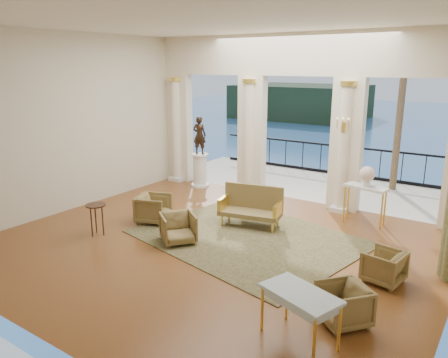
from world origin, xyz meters
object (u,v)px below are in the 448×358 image
Objects in this scene: armchair_d at (153,207)px; game_table at (300,297)px; pedestal at (200,171)px; armchair_c at (384,265)px; side_table at (96,209)px; settee at (251,206)px; armchair_a at (178,227)px; statue at (199,135)px; armchair_b at (343,303)px; console_table at (365,193)px.

game_table is at bearing -136.87° from armchair_d.
armchair_d is 3.34m from pedestal.
armchair_c is 7.15m from pedestal.
settee is at bearing 44.63° from side_table.
armchair_a is 4.64m from statue.
game_table is 8.14m from statue.
armchair_b is 0.94× the size of side_table.
armchair_d is at bearing -72.12° from pedestal.
settee is 4.50m from game_table.
pedestal is (-6.28, 4.76, 0.16)m from armchair_b.
pedestal is (-6.42, 3.13, 0.18)m from armchair_c.
pedestal reaches higher than side_table.
statue is at bearing -175.26° from console_table.
pedestal is at bearing 68.08° from armchair_a.
armchair_a is 1.92m from side_table.
settee is at bearing 178.85° from armchair_b.
game_table is at bearing -42.88° from pedestal.
armchair_b is 1.63m from armchair_c.
armchair_c is at bearing -111.06° from armchair_d.
armchair_a is 0.99× the size of side_table.
pedestal is at bearing 165.62° from statue.
console_table is 6.19m from side_table.
armchair_a is 0.61× the size of statue.
statue is (-3.07, 2.02, 1.14)m from settee.
side_table reaches higher than armchair_a.
statue is at bearing -106.83° from armchair_c.
statue is at bearing 155.79° from game_table.
pedestal is at bearing 134.27° from settee.
settee reaches higher than armchair_a.
statue reaches higher than game_table.
armchair_b is at bearing -67.04° from armchair_a.
console_table reaches higher than armchair_b.
armchair_d is at bearing -137.54° from console_table.
armchair_a is 0.95× the size of armchair_d.
pedestal is (-1.02, 3.17, 0.13)m from armchair_d.
settee is (2.05, 1.15, 0.10)m from armchair_d.
statue is 1.61× the size of side_table.
side_table reaches higher than armchair_c.
armchair_c is at bearing -44.08° from armchair_a.
statue is at bearing -3.59° from armchair_d.
console_table reaches higher than game_table.
armchair_b is 7.98m from statue.
armchair_a is 1.94m from settee.
statue is (-6.28, 4.76, 1.27)m from armchair_b.
armchair_d is (-5.25, 1.59, 0.04)m from armchair_b.
pedestal is 5.27m from console_table.
statue reaches higher than armchair_c.
armchair_a is 4.05m from armchair_b.
console_table is (-0.68, 5.05, 0.12)m from game_table.
armchair_b is 0.90× the size of armchair_d.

